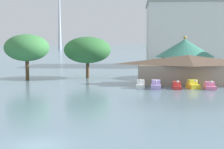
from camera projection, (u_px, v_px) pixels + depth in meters
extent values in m
plane|color=slate|center=(38.00, 146.00, 24.60)|extent=(2000.00, 2000.00, 0.00)
cube|color=white|center=(141.00, 86.00, 55.55)|extent=(1.48, 2.48, 0.67)
cube|color=white|center=(141.00, 82.00, 55.78)|extent=(1.19, 1.15, 0.67)
cylinder|color=white|center=(140.00, 83.00, 54.54)|extent=(0.14, 0.14, 0.58)
sphere|color=white|center=(140.00, 80.00, 54.50)|extent=(0.34, 0.34, 0.34)
cube|color=#B299D8|center=(156.00, 87.00, 54.91)|extent=(1.76, 3.02, 0.71)
cube|color=#C8ADF0|center=(156.00, 82.00, 55.20)|extent=(1.42, 1.40, 0.68)
cylinder|color=#B299D8|center=(156.00, 83.00, 53.69)|extent=(0.14, 0.14, 0.58)
sphere|color=white|center=(156.00, 81.00, 53.65)|extent=(0.34, 0.34, 0.34)
cube|color=red|center=(177.00, 87.00, 54.82)|extent=(1.33, 2.79, 0.56)
cube|color=#E8423C|center=(177.00, 83.00, 55.11)|extent=(1.12, 1.26, 0.60)
cylinder|color=red|center=(178.00, 84.00, 53.66)|extent=(0.14, 0.14, 0.56)
sphere|color=white|center=(178.00, 82.00, 53.62)|extent=(0.36, 0.36, 0.36)
cube|color=yellow|center=(193.00, 86.00, 55.26)|extent=(2.16, 2.64, 0.70)
cube|color=yellow|center=(192.00, 82.00, 55.47)|extent=(1.60, 1.36, 0.69)
cylinder|color=yellow|center=(196.00, 83.00, 54.31)|extent=(0.14, 0.14, 0.48)
sphere|color=white|center=(196.00, 81.00, 54.27)|extent=(0.34, 0.34, 0.34)
cube|color=pink|center=(210.00, 87.00, 54.47)|extent=(1.71, 2.84, 0.55)
cube|color=pink|center=(209.00, 84.00, 54.76)|extent=(1.44, 1.29, 0.60)
cylinder|color=pink|center=(211.00, 85.00, 53.30)|extent=(0.14, 0.14, 0.55)
sphere|color=white|center=(211.00, 82.00, 53.26)|extent=(0.38, 0.38, 0.38)
cube|color=gray|center=(188.00, 74.00, 60.93)|extent=(17.54, 7.18, 3.50)
pyramid|color=brown|center=(188.00, 60.00, 60.69)|extent=(18.94, 8.25, 1.66)
cylinder|color=brown|center=(184.00, 68.00, 71.36)|extent=(9.40, 9.40, 4.39)
cone|color=#387F6B|center=(185.00, 48.00, 70.99)|extent=(12.12, 12.12, 3.65)
sphere|color=#B7993D|center=(185.00, 37.00, 70.79)|extent=(0.70, 0.70, 0.70)
cylinder|color=brown|center=(27.00, 71.00, 67.90)|extent=(0.70, 0.70, 3.70)
ellipsoid|color=#3D7F42|center=(27.00, 48.00, 67.49)|extent=(8.75, 8.75, 5.28)
cylinder|color=brown|center=(88.00, 71.00, 71.62)|extent=(0.68, 0.68, 3.08)
ellipsoid|color=#337038|center=(87.00, 50.00, 71.22)|extent=(9.70, 9.70, 5.48)
cube|color=silver|center=(195.00, 36.00, 109.36)|extent=(30.31, 19.46, 19.02)
cube|color=#999993|center=(196.00, 4.00, 108.43)|extent=(30.91, 19.85, 1.00)
cone|color=#B7BCC6|center=(59.00, 0.00, 369.85)|extent=(3.73, 3.73, 105.24)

